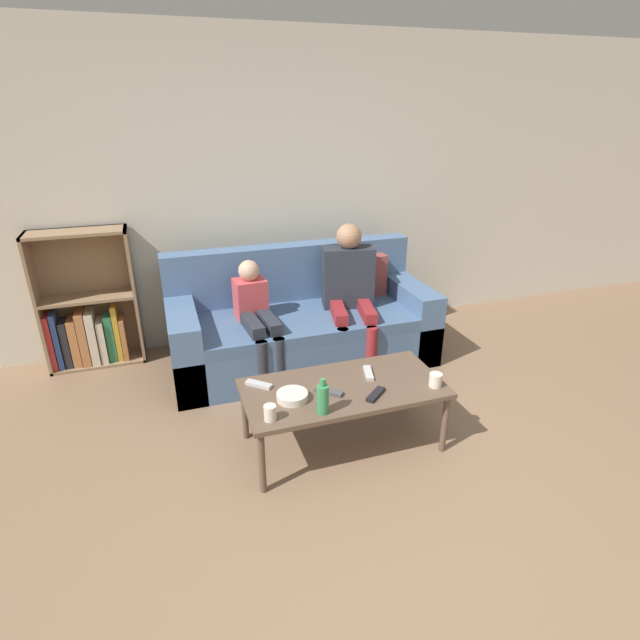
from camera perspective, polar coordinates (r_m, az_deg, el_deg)
name	(u,v)px	position (r m, az deg, el deg)	size (l,w,h in m)	color
ground_plane	(422,545)	(2.78, 11.55, -23.88)	(22.00, 22.00, 0.00)	#84664C
wall_back	(279,193)	(4.51, -4.68, 14.27)	(12.00, 0.06, 2.60)	beige
couch	(302,326)	(4.18, -2.07, -0.72)	(2.13, 0.90, 0.93)	#4C6B93
bookshelf	(88,317)	(4.51, -24.98, 0.35)	(0.74, 0.28, 1.13)	#8E7051
coffee_table	(343,392)	(3.11, 2.68, -8.18)	(1.23, 0.60, 0.43)	brown
person_adult	(350,284)	(4.09, 3.39, 4.16)	(0.49, 0.68, 1.14)	maroon
person_child	(257,314)	(3.87, -7.27, 0.67)	(0.28, 0.64, 0.92)	#282D38
cup_near	(270,413)	(2.78, -5.73, -10.50)	(0.07, 0.07, 0.09)	silver
cup_far	(436,380)	(3.15, 13.06, -6.69)	(0.08, 0.08, 0.09)	silver
tv_remote_0	(376,394)	(3.01, 6.38, -8.45)	(0.16, 0.15, 0.02)	black
tv_remote_1	(259,384)	(3.11, -7.01, -7.31)	(0.16, 0.15, 0.02)	#B7B7BC
tv_remote_2	(329,392)	(3.01, 1.03, -8.20)	(0.16, 0.15, 0.02)	#47474C
tv_remote_3	(368,373)	(3.22, 5.54, -6.05)	(0.09, 0.18, 0.02)	#B7B7BC
snack_bowl	(292,396)	(2.95, -3.19, -8.68)	(0.19, 0.19, 0.05)	beige
bottle	(323,399)	(2.80, 0.32, -8.97)	(0.07, 0.07, 0.22)	#33844C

